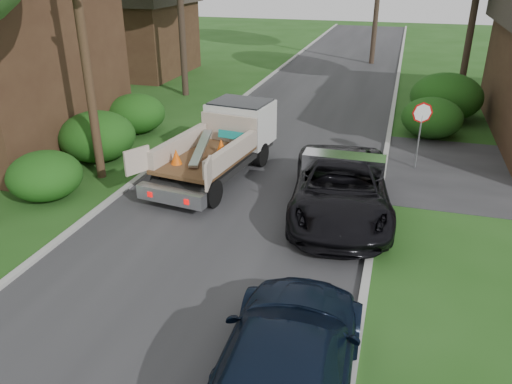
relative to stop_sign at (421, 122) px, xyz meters
The scene contains 15 objects.
ground 10.55m from the stop_sign, 120.02° to the right, with size 120.00×120.00×0.00m, color #1D4513.
road 5.58m from the stop_sign, 169.11° to the left, with size 8.00×90.00×0.02m, color #28282B.
curb_left 9.51m from the stop_sign, behind, with size 0.20×90.00×0.12m, color #9E9E99.
curb_right 2.27m from the stop_sign, 137.73° to the left, with size 0.20×90.00×0.12m, color #9E9E99.
stop_sign is the anchor object (origin of this frame).
utility_pole 11.91m from the stop_sign, 159.38° to the right, with size 2.42×1.25×10.00m.
house_left_far 22.81m from the stop_sign, 145.19° to the left, with size 7.56×7.56×6.00m.
hedge_left_a 12.92m from the stop_sign, 152.24° to the right, with size 2.34×2.34×1.53m, color #1C420F.
hedge_left_b 11.99m from the stop_sign, 167.94° to the right, with size 2.86×2.86×1.87m, color #1C420F.
hedge_left_c 12.08m from the stop_sign, behind, with size 2.60×2.60×1.70m, color #1C420F.
hedge_right_a 4.15m from the stop_sign, 81.47° to the left, with size 2.60×2.60×1.70m, color #1C420F.
hedge_right_b 7.15m from the stop_sign, 79.48° to the left, with size 3.38×3.38×2.21m, color #1C420F.
flatbed_truck 6.95m from the stop_sign, 162.31° to the right, with size 3.30×6.34×2.30m.
black_pickup 5.10m from the stop_sign, 116.20° to the right, with size 2.83×6.14×1.71m, color black.
navy_suv 12.27m from the stop_sign, 100.09° to the right, with size 2.36×5.80×1.68m, color black.
Camera 1 is at (4.36, -9.16, 6.93)m, focal length 35.00 mm.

